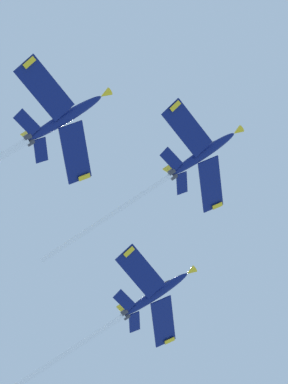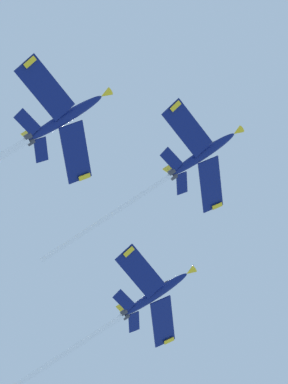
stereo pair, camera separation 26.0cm
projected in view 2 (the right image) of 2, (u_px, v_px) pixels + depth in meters
jet_lead at (183, 167)px, 133.57m from camera, size 32.21×19.76×18.94m
jet_left_wing at (128, 312)px, 136.54m from camera, size 33.93×19.63×19.75m
jet_right_wing at (29, 139)px, 119.42m from camera, size 32.01×19.68×19.06m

